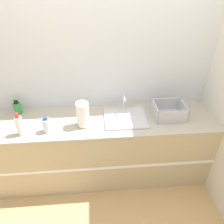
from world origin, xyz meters
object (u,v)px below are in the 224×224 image
(bottle_clear, at_px, (47,125))
(bottle_white_spray, at_px, (20,125))
(dish_rack, at_px, (169,112))
(paper_towel_roll, at_px, (83,114))
(bottle_green, at_px, (18,108))
(sink, at_px, (125,118))

(bottle_clear, xyz_separation_m, bottle_white_spray, (-0.26, -0.02, 0.03))
(dish_rack, xyz_separation_m, bottle_white_spray, (-1.60, -0.19, 0.05))
(bottle_white_spray, bearing_deg, paper_towel_roll, 8.71)
(bottle_white_spray, bearing_deg, dish_rack, 6.61)
(dish_rack, height_order, bottle_green, bottle_green)
(dish_rack, height_order, bottle_white_spray, bottle_white_spray)
(sink, height_order, bottle_white_spray, bottle_white_spray)
(bottle_green, bearing_deg, sink, -9.92)
(paper_towel_roll, height_order, dish_rack, paper_towel_roll)
(bottle_clear, relative_size, bottle_white_spray, 0.73)
(dish_rack, bearing_deg, bottle_white_spray, -173.39)
(paper_towel_roll, bearing_deg, bottle_white_spray, -171.29)
(paper_towel_roll, xyz_separation_m, bottle_clear, (-0.37, -0.07, -0.06))
(bottle_clear, bearing_deg, dish_rack, 6.85)
(paper_towel_roll, bearing_deg, bottle_clear, -169.04)
(dish_rack, relative_size, bottle_white_spray, 1.31)
(dish_rack, distance_m, bottle_green, 1.75)
(dish_rack, distance_m, bottle_clear, 1.35)
(sink, xyz_separation_m, bottle_green, (-1.24, 0.22, 0.06))
(sink, distance_m, bottle_white_spray, 1.12)
(dish_rack, relative_size, bottle_green, 1.99)
(sink, xyz_separation_m, bottle_white_spray, (-1.10, -0.18, 0.10))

